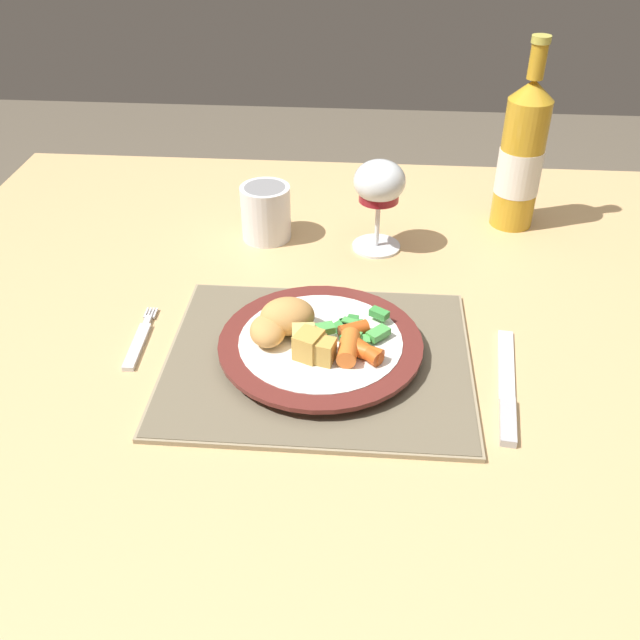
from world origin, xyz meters
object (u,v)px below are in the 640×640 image
Objects in this scene: wine_glass at (379,187)px; bottle at (521,157)px; dinner_plate at (321,346)px; table_knife at (507,393)px; dining_table at (308,375)px; drinking_cup at (266,211)px; fork at (139,341)px.

wine_glass is 0.23m from bottle.
dinner_plate is 1.19× the size of table_knife.
bottle is (0.30, 0.30, 0.20)m from dining_table.
dining_table is at bearing -135.15° from bottle.
drinking_cup is (-0.38, -0.07, -0.07)m from bottle.
wine_glass is at bearing 66.94° from dining_table.
drinking_cup is at bearing 132.72° from table_knife.
bottle is (0.27, 0.37, 0.09)m from dinner_plate.
dining_table is 0.28m from table_knife.
wine_glass is at bearing 42.36° from fork.
dining_table is at bearing 107.59° from dinner_plate.
drinking_cup reaches higher than fork.
drinking_cup is at bearing -168.87° from bottle.
drinking_cup is at bearing 173.36° from wine_glass.
table_knife is at bearing -65.22° from wine_glass.
dinner_plate is 0.31m from drinking_cup.
dinner_plate is at bearing -103.01° from wine_glass.
dinner_plate reaches higher than dining_table.
table_knife is 1.48× the size of wine_glass.
bottle is 0.39m from drinking_cup.
bottle is (0.21, 0.09, 0.01)m from wine_glass.
drinking_cup is (-0.11, 0.29, 0.03)m from dinner_plate.
wine_glass is at bearing 76.99° from dinner_plate.
dinner_plate is 0.23m from fork.
dinner_plate is at bearing 166.20° from table_knife.
bottle reaches higher than fork.
table_knife is at bearing -8.20° from fork.
table_knife is 0.44m from bottle.
dining_table is at bearing 152.29° from table_knife.
fork is (-0.22, 0.01, -0.01)m from dinner_plate.
wine_glass is at bearing 114.78° from table_knife.
dining_table is 0.23m from fork.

